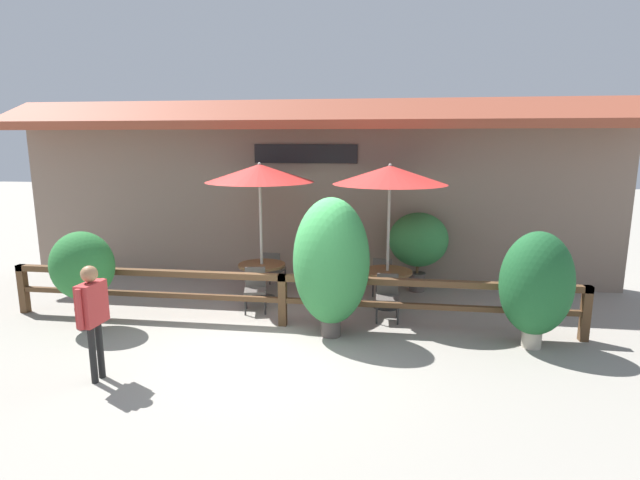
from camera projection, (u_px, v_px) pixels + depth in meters
ground_plane at (269, 349)px, 8.03m from camera, size 60.00×60.00×0.00m
building_facade at (309, 190)px, 11.59m from camera, size 14.28×1.49×4.23m
patio_railing at (282, 288)px, 8.91m from camera, size 10.40×0.14×0.95m
patio_umbrella_near at (260, 173)px, 10.07m from camera, size 2.21×2.21×2.86m
dining_table_near at (262, 271)px, 10.46m from camera, size 0.99×0.99×0.76m
chair_near_streetside at (255, 287)px, 9.74m from camera, size 0.50×0.50×0.85m
chair_near_wallside at (273, 268)px, 11.22m from camera, size 0.47×0.47×0.85m
patio_umbrella_middle at (390, 175)px, 9.53m from camera, size 2.21×2.21×2.86m
dining_table_middle at (387, 278)px, 9.93m from camera, size 0.99×0.99×0.76m
chair_middle_streetside at (387, 295)px, 9.25m from camera, size 0.43×0.43×0.85m
chair_middle_wallside at (383, 275)px, 10.66m from camera, size 0.49×0.49×0.85m
potted_plant_entrance_palm at (83, 268)px, 8.73m from camera, size 1.10×0.99×1.75m
potted_plant_corner_fern at (536, 285)px, 7.90m from camera, size 1.13×1.02×1.91m
potted_plant_broad_leaf at (331, 263)px, 8.32m from camera, size 1.28×1.16×2.38m
potted_plant_small_flowering at (418, 241)px, 10.92m from camera, size 1.29×1.16×1.76m
pedestrian at (92, 308)px, 6.77m from camera, size 0.23×0.58×1.65m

